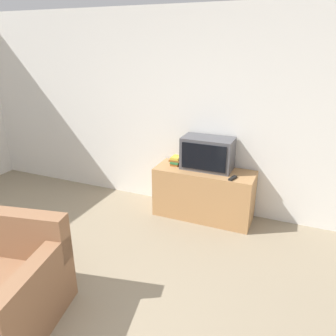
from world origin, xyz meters
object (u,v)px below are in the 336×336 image
television (207,153)px  book_stack (176,160)px  remote_on_stand (233,178)px  tv_stand (204,193)px

television → book_stack: 0.44m
book_stack → remote_on_stand: bearing=-14.0°
tv_stand → television: television is taller
tv_stand → television: 0.54m
tv_stand → remote_on_stand: size_ratio=8.41×
remote_on_stand → tv_stand: bearing=159.0°
television → remote_on_stand: 0.48m
book_stack → television: bearing=2.2°
television → remote_on_stand: (0.38, -0.21, -0.19)m
tv_stand → book_stack: bearing=173.2°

